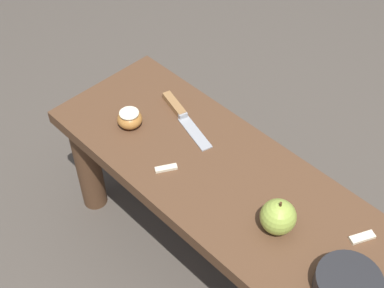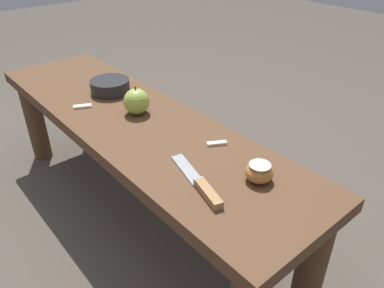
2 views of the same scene
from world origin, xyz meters
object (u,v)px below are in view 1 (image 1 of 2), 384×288
Objects in this scene: apple_cut at (130,119)px; bowl at (348,285)px; wooden_bench at (274,236)px; apple_whole at (278,217)px; knife at (180,112)px.

bowl is at bearing 0.45° from apple_cut.
wooden_bench is at bearing 6.19° from apple_cut.
apple_whole is 0.67× the size of bowl.
apple_whole is 0.50m from apple_cut.
apple_cut is at bearing -177.17° from apple_whole.
apple_cut is at bearing -101.29° from knife.
apple_whole is at bearing 2.83° from apple_cut.
bowl is at bearing 4.58° from knife.
knife is 3.45× the size of apple_cut.
wooden_bench is 0.50m from apple_cut.
apple_cut reaches higher than wooden_bench.
wooden_bench is 0.44m from knife.
knife is 0.45m from apple_whole.
apple_whole is at bearing 2.05° from knife.
bowl is (0.22, -0.05, 0.11)m from wooden_bench.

